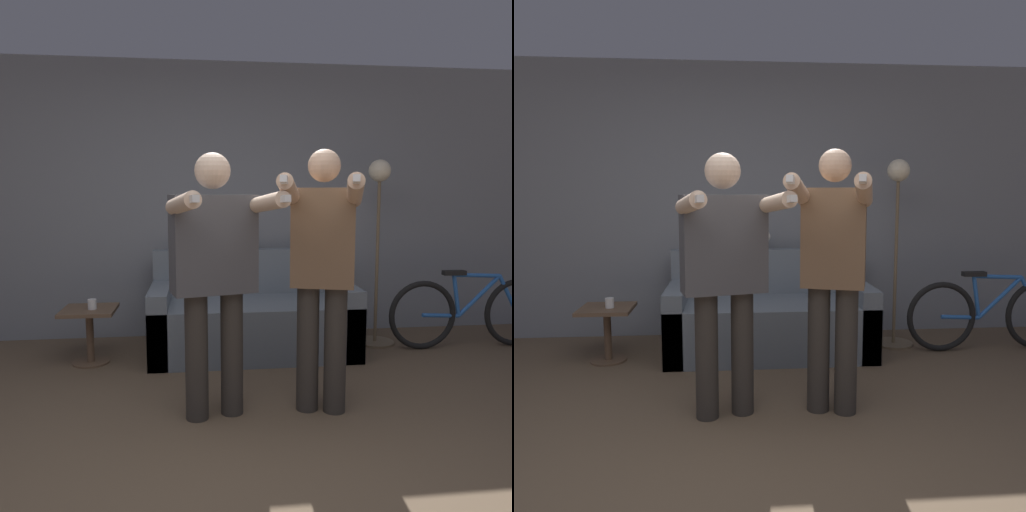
# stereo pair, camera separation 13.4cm
# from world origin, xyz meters

# --- Properties ---
(ground_plane) EXTENTS (16.00, 16.00, 0.00)m
(ground_plane) POSITION_xyz_m (0.00, 0.00, 0.00)
(ground_plane) COLOR brown
(wall_back) EXTENTS (10.00, 0.05, 2.60)m
(wall_back) POSITION_xyz_m (0.00, 2.74, 1.30)
(wall_back) COLOR gray
(wall_back) RESTS_ON ground_plane
(couch) EXTENTS (1.73, 0.87, 0.87)m
(couch) POSITION_xyz_m (0.39, 2.14, 0.29)
(couch) COLOR slate
(couch) RESTS_ON ground_plane
(person_left) EXTENTS (0.67, 0.77, 1.61)m
(person_left) POSITION_xyz_m (0.02, 0.86, 0.94)
(person_left) COLOR #38332D
(person_left) RESTS_ON ground_plane
(person_right) EXTENTS (0.58, 0.75, 1.64)m
(person_right) POSITION_xyz_m (0.68, 0.86, 0.94)
(person_right) COLOR #38332D
(person_right) RESTS_ON ground_plane
(cat) EXTENTS (0.48, 0.14, 0.17)m
(cat) POSITION_xyz_m (0.24, 2.47, 0.94)
(cat) COLOR silver
(cat) RESTS_ON couch
(floor_lamp) EXTENTS (0.35, 0.35, 1.68)m
(floor_lamp) POSITION_xyz_m (1.54, 2.23, 1.15)
(floor_lamp) COLOR #756047
(floor_lamp) RESTS_ON ground_plane
(side_table) EXTENTS (0.42, 0.42, 0.45)m
(side_table) POSITION_xyz_m (-0.96, 1.98, 0.32)
(side_table) COLOR brown
(side_table) RESTS_ON ground_plane
(cup) EXTENTS (0.07, 0.07, 0.08)m
(cup) POSITION_xyz_m (-0.93, 1.95, 0.50)
(cup) COLOR white
(cup) RESTS_ON side_table
(bicycle) EXTENTS (1.51, 0.07, 0.70)m
(bicycle) POSITION_xyz_m (2.33, 2.01, 0.32)
(bicycle) COLOR black
(bicycle) RESTS_ON ground_plane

